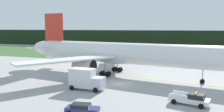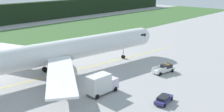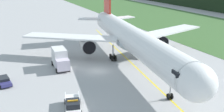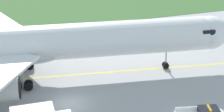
% 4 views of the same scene
% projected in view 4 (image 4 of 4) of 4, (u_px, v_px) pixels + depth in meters
% --- Properties ---
extents(ground, '(320.00, 320.00, 0.00)m').
position_uv_depth(ground, '(70.00, 104.00, 47.06)').
color(ground, '#9E9E9F').
extents(grass_verge, '(320.00, 41.76, 0.04)m').
position_uv_depth(grass_verge, '(27.00, 1.00, 88.88)').
color(grass_verge, '#395F2E').
rests_on(grass_verge, ground).
extents(taxiway_centerline_main, '(71.92, 10.58, 0.01)m').
position_uv_depth(taxiway_centerline_main, '(48.00, 77.00, 53.60)').
color(taxiway_centerline_main, yellow).
rests_on(taxiway_centerline_main, ground).
extents(airliner, '(54.46, 43.02, 14.93)m').
position_uv_depth(airliner, '(39.00, 44.00, 51.38)').
color(airliner, silver).
rests_on(airliner, ground).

